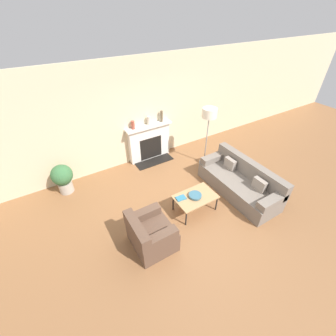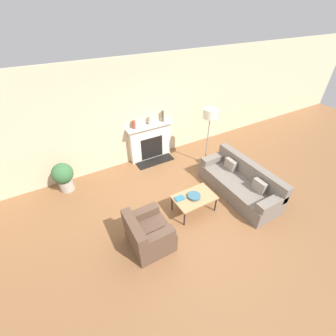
% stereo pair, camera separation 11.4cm
% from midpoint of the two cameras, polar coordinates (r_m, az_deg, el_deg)
% --- Properties ---
extents(ground_plane, '(18.00, 18.00, 0.00)m').
position_cam_midpoint_polar(ground_plane, '(5.37, 7.39, -10.64)').
color(ground_plane, brown).
extents(wall_back, '(18.00, 0.06, 2.90)m').
position_cam_midpoint_polar(wall_back, '(6.44, -6.58, 13.98)').
color(wall_back, beige).
rests_on(wall_back, ground_plane).
extents(fireplace, '(1.39, 0.59, 1.10)m').
position_cam_midpoint_polar(fireplace, '(6.74, -5.21, 6.48)').
color(fireplace, silver).
rests_on(fireplace, ground_plane).
extents(couch, '(0.85, 2.12, 0.81)m').
position_cam_midpoint_polar(couch, '(5.86, 17.28, -3.44)').
color(couch, slate).
rests_on(couch, ground_plane).
extents(armchair_near, '(0.77, 0.83, 0.78)m').
position_cam_midpoint_polar(armchair_near, '(4.53, -5.21, -16.41)').
color(armchair_near, brown).
rests_on(armchair_near, ground_plane).
extents(coffee_table, '(0.93, 0.60, 0.42)m').
position_cam_midpoint_polar(coffee_table, '(5.10, 6.33, -7.45)').
color(coffee_table, tan).
rests_on(coffee_table, ground_plane).
extents(bowl, '(0.29, 0.29, 0.06)m').
position_cam_midpoint_polar(bowl, '(5.04, 6.25, -6.93)').
color(bowl, '#38667A').
rests_on(bowl, coffee_table).
extents(book, '(0.23, 0.17, 0.02)m').
position_cam_midpoint_polar(book, '(4.99, 2.63, -7.63)').
color(book, teal).
rests_on(book, coffee_table).
extents(floor_lamp, '(0.40, 0.40, 1.70)m').
position_cam_midpoint_polar(floor_lamp, '(6.14, 9.89, 12.63)').
color(floor_lamp, gray).
rests_on(floor_lamp, ground_plane).
extents(mantel_vase_left, '(0.10, 0.10, 0.23)m').
position_cam_midpoint_polar(mantel_vase_left, '(6.28, -9.44, 10.72)').
color(mantel_vase_left, brown).
rests_on(mantel_vase_left, fireplace).
extents(mantel_vase_center_left, '(0.10, 0.10, 0.25)m').
position_cam_midpoint_polar(mantel_vase_center_left, '(6.45, -5.39, 11.87)').
color(mantel_vase_center_left, beige).
rests_on(mantel_vase_center_left, fireplace).
extents(mantel_vase_center_right, '(0.08, 0.08, 0.32)m').
position_cam_midpoint_polar(mantel_vase_center_right, '(6.60, -2.17, 12.99)').
color(mantel_vase_center_right, brown).
rests_on(mantel_vase_center_right, fireplace).
extents(potted_plant, '(0.51, 0.51, 0.78)m').
position_cam_midpoint_polar(potted_plant, '(6.10, -25.68, -2.17)').
color(potted_plant, '#B2A899').
rests_on(potted_plant, ground_plane).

